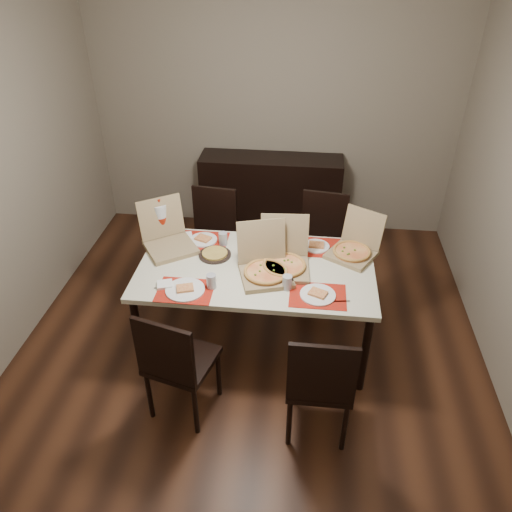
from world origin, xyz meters
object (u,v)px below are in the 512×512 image
(dining_table, at_px, (256,274))
(chair_far_right, at_px, (322,239))
(sideboard, at_px, (271,196))
(chair_far_left, at_px, (212,233))
(soda_bottle, at_px, (161,221))
(dip_bowl, at_px, (268,249))
(chair_near_right, at_px, (320,381))
(pizza_box_center, at_px, (265,268))
(chair_near_left, at_px, (176,361))

(dining_table, height_order, chair_far_right, chair_far_right)
(sideboard, height_order, chair_far_right, chair_far_right)
(chair_far_left, bearing_deg, soda_bottle, -123.83)
(chair_far_right, height_order, dip_bowl, chair_far_right)
(dining_table, xyz_separation_m, chair_far_right, (0.51, 0.86, -0.17))
(dining_table, relative_size, dip_bowl, 14.80)
(chair_far_left, relative_size, soda_bottle, 2.63)
(dining_table, height_order, chair_near_right, chair_near_right)
(chair_near_right, relative_size, chair_far_left, 1.00)
(sideboard, relative_size, dining_table, 0.83)
(dip_bowl, bearing_deg, chair_near_right, -68.53)
(chair_far_right, bearing_deg, chair_near_right, -90.18)
(pizza_box_center, height_order, dip_bowl, pizza_box_center)
(sideboard, height_order, dining_table, sideboard)
(pizza_box_center, bearing_deg, chair_far_left, 122.26)
(dining_table, height_order, chair_far_left, chair_far_left)
(soda_bottle, bearing_deg, sideboard, 60.84)
(dip_bowl, bearing_deg, sideboard, 94.04)
(dining_table, distance_m, chair_near_right, 1.03)
(chair_near_left, bearing_deg, soda_bottle, 108.17)
(chair_near_right, xyz_separation_m, dip_bowl, (-0.44, 1.11, 0.25))
(pizza_box_center, bearing_deg, chair_far_right, 65.27)
(chair_near_left, relative_size, soda_bottle, 2.63)
(chair_near_left, height_order, dip_bowl, chair_near_left)
(chair_near_left, bearing_deg, dip_bowl, 63.71)
(pizza_box_center, bearing_deg, soda_bottle, 153.61)
(chair_far_left, bearing_deg, dining_table, -58.65)
(soda_bottle, bearing_deg, chair_near_left, -71.83)
(sideboard, distance_m, dip_bowl, 1.58)
(soda_bottle, bearing_deg, dining_table, -23.24)
(chair_far_right, bearing_deg, soda_bottle, -159.62)
(chair_far_left, bearing_deg, sideboard, 63.40)
(pizza_box_center, distance_m, dip_bowl, 0.33)
(dining_table, height_order, soda_bottle, soda_bottle)
(dining_table, xyz_separation_m, chair_near_right, (0.51, -0.88, -0.17))
(pizza_box_center, height_order, soda_bottle, pizza_box_center)
(dining_table, xyz_separation_m, chair_near_left, (-0.45, -0.81, -0.17))
(dining_table, relative_size, chair_near_left, 1.94)
(sideboard, height_order, chair_near_left, chair_near_left)
(sideboard, xyz_separation_m, dip_bowl, (0.11, -1.54, 0.31))
(soda_bottle, bearing_deg, pizza_box_center, -26.39)
(chair_near_left, relative_size, chair_near_right, 1.00)
(chair_far_left, height_order, soda_bottle, soda_bottle)
(chair_far_left, xyz_separation_m, dip_bowl, (0.58, -0.60, 0.25))
(dining_table, xyz_separation_m, chair_far_left, (-0.51, 0.83, -0.17))
(chair_near_right, relative_size, pizza_box_center, 1.88)
(chair_far_left, bearing_deg, pizza_box_center, -57.74)
(chair_near_left, distance_m, chair_near_right, 0.96)
(pizza_box_center, xyz_separation_m, soda_bottle, (-0.91, 0.45, 0.09))
(chair_near_left, bearing_deg, chair_near_right, -3.98)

